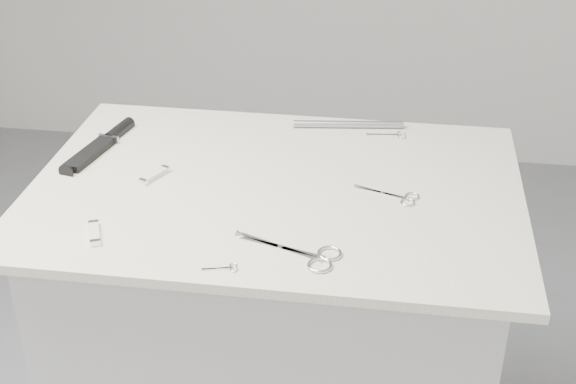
# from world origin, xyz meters

# --- Properties ---
(plinth) EXTENTS (0.90, 0.60, 0.90)m
(plinth) POSITION_xyz_m (0.00, 0.00, 0.45)
(plinth) COLOR #B3B3B1
(plinth) RESTS_ON ground
(display_board) EXTENTS (1.00, 0.70, 0.02)m
(display_board) POSITION_xyz_m (0.00, 0.00, 0.91)
(display_board) COLOR beige
(display_board) RESTS_ON plinth
(large_shears) EXTENTS (0.20, 0.11, 0.01)m
(large_shears) POSITION_xyz_m (0.10, -0.24, 0.92)
(large_shears) COLOR silver
(large_shears) RESTS_ON display_board
(embroidery_scissors_a) EXTENTS (0.13, 0.07, 0.00)m
(embroidery_scissors_a) POSITION_xyz_m (0.25, -0.01, 0.92)
(embroidery_scissors_a) COLOR silver
(embroidery_scissors_a) RESTS_ON display_board
(embroidery_scissors_b) EXTENTS (0.09, 0.04, 0.00)m
(embroidery_scissors_b) POSITION_xyz_m (0.23, 0.27, 0.92)
(embroidery_scissors_b) COLOR silver
(embroidery_scissors_b) RESTS_ON display_board
(tiny_scissors) EXTENTS (0.06, 0.03, 0.00)m
(tiny_scissors) POSITION_xyz_m (-0.04, -0.30, 0.92)
(tiny_scissors) COLOR silver
(tiny_scissors) RESTS_ON display_board
(sheathed_knife) EXTENTS (0.09, 0.25, 0.03)m
(sheathed_knife) POSITION_xyz_m (-0.41, 0.12, 0.93)
(sheathed_knife) COLOR black
(sheathed_knife) RESTS_ON display_board
(pocket_knife_a) EXTENTS (0.05, 0.08, 0.01)m
(pocket_knife_a) POSITION_xyz_m (-0.25, -0.00, 0.92)
(pocket_knife_a) COLOR beige
(pocket_knife_a) RESTS_ON display_board
(pocket_knife_b) EXTENTS (0.04, 0.08, 0.01)m
(pocket_knife_b) POSITION_xyz_m (-0.30, -0.23, 0.92)
(pocket_knife_b) COLOR beige
(pocket_knife_b) RESTS_ON display_board
(metal_rail) EXTENTS (0.26, 0.05, 0.02)m
(metal_rail) POSITION_xyz_m (0.12, 0.30, 0.93)
(metal_rail) COLOR gray
(metal_rail) RESTS_ON display_board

